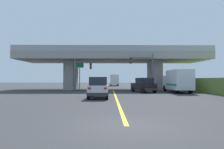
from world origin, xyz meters
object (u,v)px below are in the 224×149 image
object	(u,v)px
box_truck	(177,81)
traffic_signal_nearside	(145,67)
traffic_signal_farside	(81,70)
suv_crossing	(144,85)
highway_sign	(80,69)
suv_lead	(99,88)
semi_truck_distant	(114,80)

from	to	relation	value
box_truck	traffic_signal_nearside	xyz separation A→B (m)	(-3.91, 3.10, 2.14)
box_truck	traffic_signal_farside	world-z (taller)	traffic_signal_farside
box_truck	traffic_signal_farside	bearing A→B (deg)	166.34
suv_crossing	traffic_signal_farside	distance (m)	9.90
suv_crossing	highway_sign	size ratio (longest dim) A/B	0.96
suv_lead	highway_sign	size ratio (longest dim) A/B	0.87
suv_lead	traffic_signal_nearside	bearing A→B (deg)	59.27
box_truck	semi_truck_distant	distance (m)	30.34
traffic_signal_farside	highway_sign	world-z (taller)	traffic_signal_farside
semi_truck_distant	box_truck	bearing A→B (deg)	-74.87
highway_sign	semi_truck_distant	size ratio (longest dim) A/B	0.66
traffic_signal_farside	highway_sign	distance (m)	2.33
suv_lead	semi_truck_distant	world-z (taller)	semi_truck_distant
box_truck	highway_sign	distance (m)	15.49
traffic_signal_nearside	semi_truck_distant	distance (m)	26.58
box_truck	highway_sign	bearing A→B (deg)	158.71
suv_lead	box_truck	distance (m)	13.04
box_truck	semi_truck_distant	bearing A→B (deg)	105.13
traffic_signal_nearside	highway_sign	bearing A→B (deg)	166.58
suv_lead	box_truck	size ratio (longest dim) A/B	0.66
suv_crossing	highway_sign	xyz separation A→B (m)	(-9.73, 5.16, 2.59)
highway_sign	box_truck	bearing A→B (deg)	-21.29
suv_lead	highway_sign	bearing A→B (deg)	106.25
highway_sign	semi_truck_distant	bearing A→B (deg)	74.90
suv_lead	suv_crossing	bearing A→B (deg)	54.83
suv_crossing	box_truck	distance (m)	4.64
suv_crossing	suv_lead	bearing A→B (deg)	-144.14
suv_crossing	box_truck	world-z (taller)	box_truck
traffic_signal_farside	suv_crossing	bearing A→B (deg)	-17.67
highway_sign	traffic_signal_farside	bearing A→B (deg)	-76.73
box_truck	traffic_signal_farside	size ratio (longest dim) A/B	1.28
suv_crossing	semi_truck_distant	size ratio (longest dim) A/B	0.63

